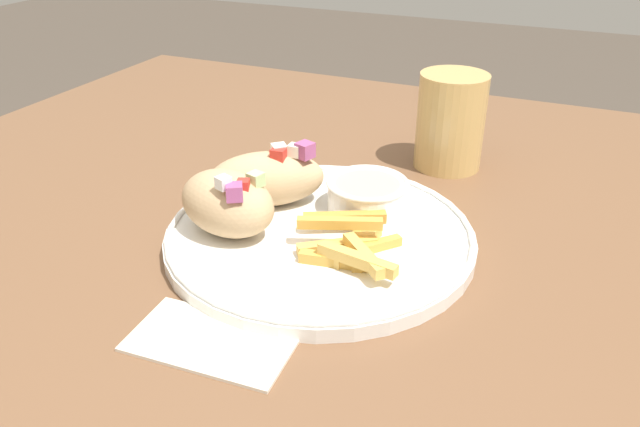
# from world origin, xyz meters

# --- Properties ---
(table) EXTENTS (1.12, 1.12, 0.77)m
(table) POSITION_xyz_m (0.00, 0.00, 0.68)
(table) COLOR brown
(table) RESTS_ON ground_plane
(napkin) EXTENTS (0.13, 0.08, 0.00)m
(napkin) POSITION_xyz_m (0.02, -0.17, 0.77)
(napkin) COLOR silver
(napkin) RESTS_ON table
(plate) EXTENTS (0.31, 0.31, 0.02)m
(plate) POSITION_xyz_m (0.04, 0.01, 0.78)
(plate) COLOR white
(plate) RESTS_ON table
(pita_sandwich_near) EXTENTS (0.12, 0.09, 0.07)m
(pita_sandwich_near) POSITION_xyz_m (-0.04, -0.03, 0.81)
(pita_sandwich_near) COLOR tan
(pita_sandwich_near) RESTS_ON plate
(pita_sandwich_far) EXTENTS (0.14, 0.12, 0.07)m
(pita_sandwich_far) POSITION_xyz_m (-0.04, 0.04, 0.81)
(pita_sandwich_far) COLOR tan
(pita_sandwich_far) RESTS_ON plate
(fries_pile) EXTENTS (0.12, 0.11, 0.03)m
(fries_pile) POSITION_xyz_m (0.08, -0.02, 0.79)
(fries_pile) COLOR #E5B251
(fries_pile) RESTS_ON plate
(sauce_ramekin) EXTENTS (0.09, 0.09, 0.03)m
(sauce_ramekin) POSITION_xyz_m (0.07, 0.07, 0.80)
(sauce_ramekin) COLOR white
(sauce_ramekin) RESTS_ON plate
(water_glass) EXTENTS (0.08, 0.08, 0.12)m
(water_glass) POSITION_xyz_m (0.11, 0.25, 0.82)
(water_glass) COLOR tan
(water_glass) RESTS_ON table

